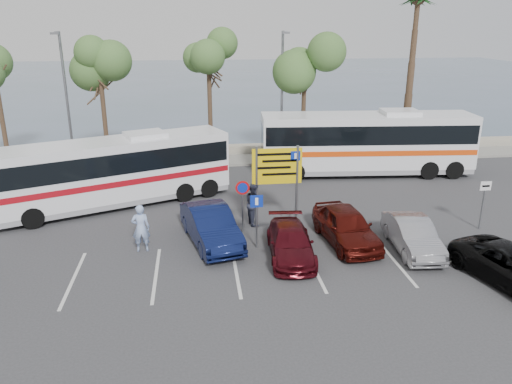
{
  "coord_description": "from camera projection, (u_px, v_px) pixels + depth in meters",
  "views": [
    {
      "loc": [
        -2.49,
        -17.45,
        8.69
      ],
      "look_at": [
        0.05,
        3.0,
        1.62
      ],
      "focal_mm": 35.0,
      "sensor_mm": 36.0,
      "label": 1
    }
  ],
  "objects": [
    {
      "name": "pedestrian_near",
      "position": [
        141.0,
        228.0,
        19.62
      ],
      "size": [
        0.74,
        0.51,
        1.95
      ],
      "primitive_type": "imported",
      "rotation": [
        0.0,
        0.0,
        3.2
      ],
      "color": "#97AEDB",
      "rests_on": "ground"
    },
    {
      "name": "car_maroon",
      "position": [
        291.0,
        243.0,
        19.23
      ],
      "size": [
        1.93,
        4.18,
        1.18
      ],
      "primitive_type": "imported",
      "rotation": [
        0.0,
        0.0,
        -0.07
      ],
      "color": "#4B0C14",
      "rests_on": "ground"
    },
    {
      "name": "sea",
      "position": [
        210.0,
        82.0,
        75.81
      ],
      "size": [
        140.0,
        140.0,
        0.0
      ],
      "primitive_type": "plane",
      "color": "#415B68",
      "rests_on": "ground"
    },
    {
      "name": "ground",
      "position": [
        264.0,
        256.0,
        19.48
      ],
      "size": [
        120.0,
        120.0,
        0.0
      ],
      "primitive_type": "plane",
      "color": "#343437",
      "rests_on": "ground"
    },
    {
      "name": "coach_bus_left",
      "position": [
        114.0,
        174.0,
        24.3
      ],
      "size": [
        11.37,
        6.55,
        3.53
      ],
      "color": "silver",
      "rests_on": "ground"
    },
    {
      "name": "coach_bus_right",
      "position": [
        366.0,
        145.0,
        29.36
      ],
      "size": [
        12.47,
        3.54,
        3.84
      ],
      "color": "silver",
      "rests_on": "ground"
    },
    {
      "name": "car_blue",
      "position": [
        211.0,
        226.0,
        20.41
      ],
      "size": [
        2.65,
        4.86,
        1.52
      ],
      "primitive_type": "imported",
      "rotation": [
        0.0,
        0.0,
        0.24
      ],
      "color": "#0E1845",
      "rests_on": "ground"
    },
    {
      "name": "palm_tree",
      "position": [
        418.0,
        1.0,
        30.76
      ],
      "size": [
        4.8,
        4.8,
        11.2
      ],
      "color": "#382619",
      "rests_on": "kerb_strip"
    },
    {
      "name": "car_silver_b",
      "position": [
        412.0,
        235.0,
        19.74
      ],
      "size": [
        1.66,
        4.08,
        1.31
      ],
      "primitive_type": "imported",
      "rotation": [
        0.0,
        0.0,
        -0.07
      ],
      "color": "gray",
      "rests_on": "ground"
    },
    {
      "name": "lane_markings",
      "position": [
        237.0,
        269.0,
        18.41
      ],
      "size": [
        12.02,
        4.2,
        0.01
      ],
      "primitive_type": null,
      "color": "silver",
      "rests_on": "ground"
    },
    {
      "name": "street_lamp_left",
      "position": [
        66.0,
        94.0,
        29.52
      ],
      "size": [
        0.45,
        1.15,
        8.01
      ],
      "color": "slate",
      "rests_on": "kerb_strip"
    },
    {
      "name": "pedestrian_far",
      "position": [
        254.0,
        204.0,
        22.26
      ],
      "size": [
        0.89,
        1.05,
        1.94
      ],
      "primitive_type": "imported",
      "rotation": [
        0.0,
        0.0,
        1.75
      ],
      "color": "#2D3043",
      "rests_on": "ground"
    },
    {
      "name": "sign_parking",
      "position": [
        257.0,
        214.0,
        19.73
      ],
      "size": [
        0.5,
        0.07,
        2.25
      ],
      "color": "slate",
      "rests_on": "ground"
    },
    {
      "name": "kerb_strip",
      "position": [
        235.0,
        160.0,
        32.6
      ],
      "size": [
        44.0,
        2.4,
        0.15
      ],
      "primitive_type": "cube",
      "color": "gray",
      "rests_on": "ground"
    },
    {
      "name": "direction_sign",
      "position": [
        277.0,
        172.0,
        21.81
      ],
      "size": [
        2.2,
        0.12,
        3.6
      ],
      "color": "slate",
      "rests_on": "ground"
    },
    {
      "name": "street_lamp_right",
      "position": [
        282.0,
        91.0,
        31.03
      ],
      "size": [
        0.45,
        1.15,
        8.01
      ],
      "color": "slate",
      "rests_on": "kerb_strip"
    },
    {
      "name": "seawall",
      "position": [
        232.0,
        150.0,
        34.41
      ],
      "size": [
        48.0,
        0.8,
        0.6
      ],
      "primitive_type": "cube",
      "color": "gray",
      "rests_on": "ground"
    },
    {
      "name": "car_red",
      "position": [
        346.0,
        226.0,
        20.41
      ],
      "size": [
        2.19,
        4.54,
        1.49
      ],
      "primitive_type": "imported",
      "rotation": [
        0.0,
        0.0,
        0.1
      ],
      "color": "#4A0F0A",
      "rests_on": "ground"
    },
    {
      "name": "tree_mid",
      "position": [
        208.0,
        57.0,
        30.29
      ],
      "size": [
        3.2,
        3.2,
        8.0
      ],
      "color": "#382619",
      "rests_on": "kerb_strip"
    },
    {
      "name": "tree_left",
      "position": [
        100.0,
        69.0,
        29.75
      ],
      "size": [
        3.2,
        3.2,
        7.2
      ],
      "color": "#382619",
      "rests_on": "kerb_strip"
    },
    {
      "name": "sign_taxi",
      "position": [
        484.0,
        198.0,
        21.57
      ],
      "size": [
        0.5,
        0.07,
        2.2
      ],
      "color": "slate",
      "rests_on": "ground"
    },
    {
      "name": "tree_right",
      "position": [
        305.0,
        64.0,
        31.15
      ],
      "size": [
        3.2,
        3.2,
        7.4
      ],
      "color": "#382619",
      "rests_on": "kerb_strip"
    },
    {
      "name": "sign_no_stop",
      "position": [
        243.0,
        198.0,
        21.14
      ],
      "size": [
        0.6,
        0.08,
        2.35
      ],
      "color": "slate",
      "rests_on": "ground"
    }
  ]
}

